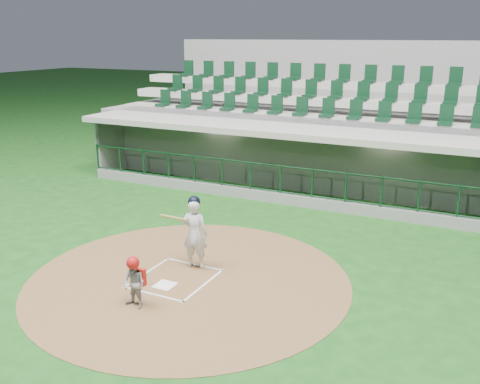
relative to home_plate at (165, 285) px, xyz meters
The scene contains 8 objects.
ground 0.70m from the home_plate, 90.00° to the left, with size 120.00×120.00×0.00m, color #144614.
dirt_circle 0.58m from the home_plate, 59.04° to the left, with size 7.20×7.20×0.01m, color brown.
home_plate is the anchor object (origin of this frame).
batter_box_chalk 0.40m from the home_plate, 90.00° to the left, with size 1.55×1.80×0.01m.
dugout_structure 8.58m from the home_plate, 88.85° to the left, with size 16.40×3.70×3.00m.
seating_deck 11.69m from the home_plate, 90.00° to the left, with size 17.00×6.72×5.15m.
batter 1.44m from the home_plate, 85.49° to the left, with size 0.87×0.89×1.75m.
catcher 1.17m from the home_plate, 90.21° to the right, with size 0.53×0.44×1.09m.
Camera 1 is at (6.15, -9.48, 5.27)m, focal length 40.00 mm.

